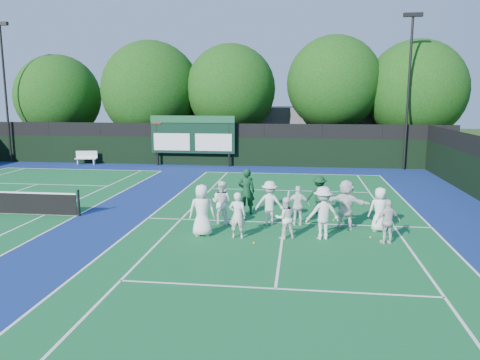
# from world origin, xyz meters

# --- Properties ---
(ground) EXTENTS (120.00, 120.00, 0.00)m
(ground) POSITION_xyz_m (0.00, 0.00, 0.00)
(ground) COLOR #1F3A0F
(ground) RESTS_ON ground
(court_apron) EXTENTS (34.00, 32.00, 0.01)m
(court_apron) POSITION_xyz_m (-6.00, 1.00, 0.00)
(court_apron) COLOR navy
(court_apron) RESTS_ON ground
(near_court) EXTENTS (11.05, 23.85, 0.01)m
(near_court) POSITION_xyz_m (0.00, 1.00, 0.01)
(near_court) COLOR #135D2D
(near_court) RESTS_ON ground
(back_fence) EXTENTS (34.00, 0.08, 3.00)m
(back_fence) POSITION_xyz_m (-6.00, 16.00, 1.36)
(back_fence) COLOR black
(back_fence) RESTS_ON ground
(scoreboard) EXTENTS (6.00, 0.21, 3.55)m
(scoreboard) POSITION_xyz_m (-7.01, 15.59, 2.19)
(scoreboard) COLOR black
(scoreboard) RESTS_ON ground
(clubhouse) EXTENTS (18.00, 6.00, 4.00)m
(clubhouse) POSITION_xyz_m (-2.00, 24.00, 2.00)
(clubhouse) COLOR #5E5D62
(clubhouse) RESTS_ON ground
(light_pole_left) EXTENTS (1.20, 0.30, 10.12)m
(light_pole_left) POSITION_xyz_m (-21.00, 15.70, 6.30)
(light_pole_left) COLOR black
(light_pole_left) RESTS_ON ground
(light_pole_right) EXTENTS (1.20, 0.30, 10.12)m
(light_pole_right) POSITION_xyz_m (7.50, 15.70, 6.30)
(light_pole_right) COLOR black
(light_pole_right) RESTS_ON ground
(bench) EXTENTS (1.58, 0.65, 0.97)m
(bench) POSITION_xyz_m (-14.88, 15.37, 0.52)
(bench) COLOR white
(bench) RESTS_ON ground
(tree_a) EXTENTS (6.76, 6.76, 8.20)m
(tree_a) POSITION_xyz_m (-18.82, 19.58, 4.64)
(tree_a) COLOR black
(tree_a) RESTS_ON ground
(tree_b) EXTENTS (7.73, 7.73, 9.18)m
(tree_b) POSITION_xyz_m (-11.05, 19.58, 5.11)
(tree_b) COLOR black
(tree_b) RESTS_ON ground
(tree_c) EXTENTS (6.85, 6.85, 8.84)m
(tree_c) POSITION_xyz_m (-4.71, 19.58, 5.24)
(tree_c) COLOR black
(tree_c) RESTS_ON ground
(tree_d) EXTENTS (7.01, 7.01, 9.35)m
(tree_d) POSITION_xyz_m (3.08, 19.58, 5.66)
(tree_d) COLOR black
(tree_d) RESTS_ON ground
(tree_e) EXTENTS (7.31, 7.31, 8.97)m
(tree_e) POSITION_xyz_m (8.99, 19.58, 5.12)
(tree_e) COLOR black
(tree_e) RESTS_ON ground
(tennis_ball_0) EXTENTS (0.07, 0.07, 0.07)m
(tennis_ball_0) POSITION_xyz_m (-0.92, -1.76, 0.03)
(tennis_ball_0) COLOR yellow
(tennis_ball_0) RESTS_ON ground
(tennis_ball_1) EXTENTS (0.07, 0.07, 0.07)m
(tennis_ball_1) POSITION_xyz_m (1.00, 0.97, 0.03)
(tennis_ball_1) COLOR yellow
(tennis_ball_1) RESTS_ON ground
(tennis_ball_4) EXTENTS (0.07, 0.07, 0.07)m
(tennis_ball_4) POSITION_xyz_m (1.92, 1.54, 0.03)
(tennis_ball_4) COLOR yellow
(tennis_ball_4) RESTS_ON ground
(tennis_ball_5) EXTENTS (0.07, 0.07, 0.07)m
(tennis_ball_5) POSITION_xyz_m (3.03, -0.61, 0.03)
(tennis_ball_5) COLOR yellow
(tennis_ball_5) RESTS_ON ground
(player_front_0) EXTENTS (1.00, 0.77, 1.84)m
(player_front_0) POSITION_xyz_m (-2.82, -1.04, 0.92)
(player_front_0) COLOR white
(player_front_0) RESTS_ON ground
(player_front_1) EXTENTS (0.61, 0.42, 1.63)m
(player_front_1) POSITION_xyz_m (-1.54, -1.19, 0.81)
(player_front_1) COLOR white
(player_front_1) RESTS_ON ground
(player_front_2) EXTENTS (0.84, 0.74, 1.45)m
(player_front_2) POSITION_xyz_m (0.08, -1.00, 0.73)
(player_front_2) COLOR white
(player_front_2) RESTS_ON ground
(player_front_3) EXTENTS (1.34, 1.01, 1.84)m
(player_front_3) POSITION_xyz_m (1.36, -0.89, 0.92)
(player_front_3) COLOR silver
(player_front_3) RESTS_ON ground
(player_front_4) EXTENTS (0.96, 0.64, 1.51)m
(player_front_4) POSITION_xyz_m (3.48, -1.15, 0.75)
(player_front_4) COLOR silver
(player_front_4) RESTS_ON ground
(player_back_0) EXTENTS (0.97, 0.86, 1.68)m
(player_back_0) POSITION_xyz_m (-2.40, 0.60, 0.84)
(player_back_0) COLOR white
(player_back_0) RESTS_ON ground
(player_back_1) EXTENTS (1.13, 0.68, 1.70)m
(player_back_1) POSITION_xyz_m (-0.56, 0.68, 0.85)
(player_back_1) COLOR silver
(player_back_1) RESTS_ON ground
(player_back_2) EXTENTS (0.90, 0.38, 1.53)m
(player_back_2) POSITION_xyz_m (0.52, 0.77, 0.76)
(player_back_2) COLOR white
(player_back_2) RESTS_ON ground
(player_back_3) EXTENTS (1.80, 1.12, 1.85)m
(player_back_3) POSITION_xyz_m (2.26, 0.52, 0.93)
(player_back_3) COLOR silver
(player_back_3) RESTS_ON ground
(player_back_4) EXTENTS (0.87, 0.64, 1.62)m
(player_back_4) POSITION_xyz_m (3.45, 0.34, 0.81)
(player_back_4) COLOR white
(player_back_4) RESTS_ON ground
(coach_left) EXTENTS (0.76, 0.55, 1.93)m
(coach_left) POSITION_xyz_m (-1.63, 2.24, 0.96)
(coach_left) COLOR #0F371D
(coach_left) RESTS_ON ground
(coach_right) EXTENTS (1.06, 0.64, 1.59)m
(coach_right) POSITION_xyz_m (1.37, 2.68, 0.80)
(coach_right) COLOR #0F391C
(coach_right) RESTS_ON ground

